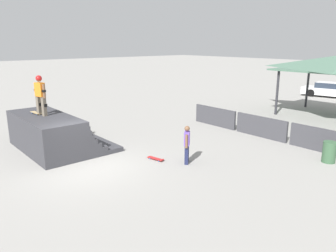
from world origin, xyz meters
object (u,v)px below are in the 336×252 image
(skateboard_on_deck, at_px, (36,113))
(skateboard_on_ground, at_px, (156,159))
(skater_on_deck, at_px, (40,93))
(parked_car_white, at_px, (330,90))
(bystander_walking, at_px, (187,143))
(trash_bin, at_px, (329,152))

(skateboard_on_deck, bearing_deg, skateboard_on_ground, 29.86)
(skater_on_deck, xyz_separation_m, parked_car_white, (1.68, 24.40, -1.98))
(skateboard_on_ground, xyz_separation_m, parked_car_white, (-2.55, 21.45, 0.54))
(bystander_walking, bearing_deg, skateboard_on_deck, 81.56)
(bystander_walking, bearing_deg, trash_bin, -81.55)
(bystander_walking, bearing_deg, skateboard_on_ground, 83.09)
(skateboard_on_ground, bearing_deg, skateboard_on_deck, -158.25)
(skater_on_deck, bearing_deg, skateboard_on_ground, 19.88)
(skateboard_on_ground, height_order, trash_bin, trash_bin)
(bystander_walking, relative_size, parked_car_white, 0.32)
(bystander_walking, relative_size, skateboard_on_ground, 1.90)
(skater_on_deck, xyz_separation_m, skateboard_on_ground, (4.23, 2.95, -2.52))
(skateboard_on_deck, xyz_separation_m, skateboard_on_ground, (4.69, 3.05, -1.58))
(skateboard_on_deck, distance_m, bystander_walking, 6.92)
(skater_on_deck, distance_m, bystander_walking, 6.66)
(trash_bin, bearing_deg, skater_on_deck, -137.89)
(skateboard_on_deck, distance_m, trash_bin, 12.49)
(skater_on_deck, bearing_deg, skateboard_on_deck, 177.98)
(trash_bin, bearing_deg, skateboard_on_ground, -132.51)
(skater_on_deck, bearing_deg, trash_bin, 27.14)
(trash_bin, distance_m, parked_car_white, 17.87)
(parked_car_white, bearing_deg, trash_bin, -77.34)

